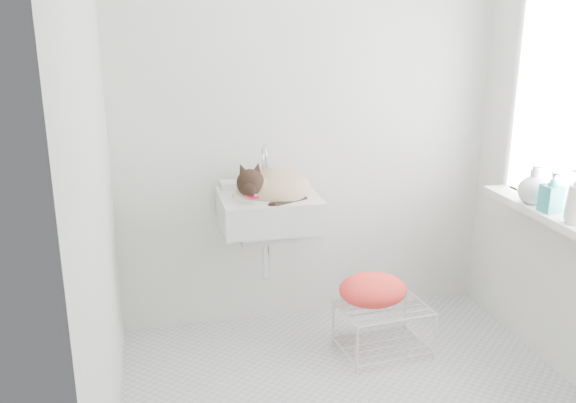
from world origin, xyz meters
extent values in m
cube|color=silver|center=(0.00, 1.00, 1.25)|extent=(2.20, 0.02, 2.50)
cube|color=silver|center=(-1.10, 0.00, 1.25)|extent=(0.02, 2.00, 2.50)
cube|color=white|center=(1.09, 0.20, 1.35)|extent=(0.01, 0.80, 1.00)
cube|color=white|center=(1.07, 0.20, 1.35)|extent=(0.04, 0.90, 1.10)
cube|color=white|center=(1.01, 0.20, 0.83)|extent=(0.16, 0.88, 0.04)
cube|color=white|center=(-0.28, 0.74, 0.85)|extent=(0.52, 0.46, 0.21)
ellipsoid|color=tan|center=(-0.25, 0.73, 0.88)|extent=(0.44, 0.40, 0.20)
sphere|color=black|center=(-0.41, 0.66, 0.97)|extent=(0.17, 0.17, 0.15)
torus|color=#B40020|center=(-0.39, 0.66, 0.93)|extent=(0.15, 0.14, 0.06)
cube|color=silver|center=(0.29, 0.45, 0.15)|extent=(0.49, 0.36, 0.27)
ellipsoid|color=#FB4D2E|center=(0.24, 0.49, 0.30)|extent=(0.39, 0.28, 0.15)
imported|color=white|center=(1.00, -0.04, 0.85)|extent=(0.09, 0.09, 0.21)
imported|color=teal|center=(1.00, 0.14, 0.85)|extent=(0.09, 0.10, 0.20)
imported|color=silver|center=(1.00, 0.29, 0.85)|extent=(0.20, 0.20, 0.19)
camera|label=1|loc=(-0.89, -2.37, 1.78)|focal=38.61mm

